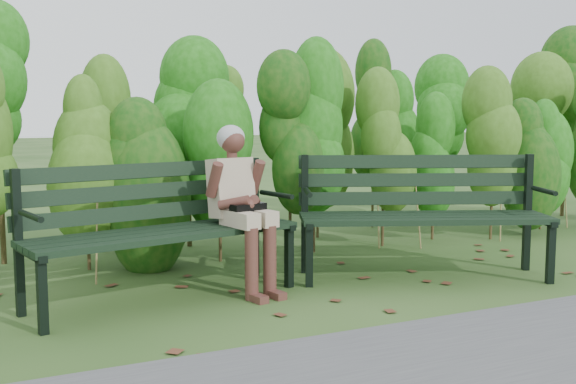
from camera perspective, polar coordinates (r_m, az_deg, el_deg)
name	(u,v)px	position (r m, az deg, el deg)	size (l,w,h in m)	color
ground	(307,294)	(5.21, 1.66, -8.62)	(80.00, 80.00, 0.00)	#244516
hedge_band	(223,126)	(6.74, -5.49, 5.60)	(11.04, 1.67, 2.42)	#47381E
leaf_litter	(326,292)	(5.25, 3.23, -8.48)	(6.02, 2.11, 0.01)	brown
bench_left	(157,219)	(5.08, -10.99, -2.29)	(2.11, 1.06, 1.01)	black
bench_right	(421,205)	(5.81, 11.21, -1.09)	(2.15, 1.39, 1.03)	black
seated_woman	(240,195)	(5.18, -4.08, -0.28)	(0.50, 0.73, 1.29)	tan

